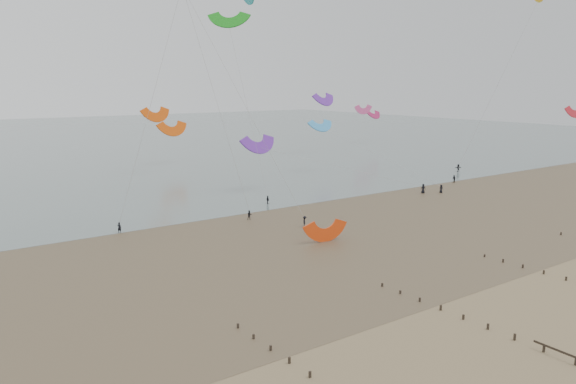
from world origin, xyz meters
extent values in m
plane|color=brown|center=(0.00, 0.00, 0.00)|extent=(500.00, 500.00, 0.00)
plane|color=#475654|center=(0.00, 200.00, 0.03)|extent=(500.00, 500.00, 0.00)
plane|color=#473A28|center=(0.00, 35.00, 0.01)|extent=(500.00, 500.00, 0.00)
ellipsoid|color=slate|center=(-18.00, 22.00, 0.01)|extent=(23.60, 14.36, 0.01)
ellipsoid|color=slate|center=(12.00, 38.00, 0.01)|extent=(33.64, 18.32, 0.01)
ellipsoid|color=slate|center=(45.00, 30.00, 0.01)|extent=(19.65, 13.67, 0.01)
cube|color=black|center=(-14.00, 1.47, 0.23)|extent=(0.16, 0.16, 0.57)
cube|color=black|center=(-14.00, 4.11, 0.22)|extent=(0.16, 0.16, 0.54)
cube|color=black|center=(-14.00, 6.74, 0.20)|extent=(0.16, 0.16, 0.51)
cube|color=black|center=(-14.00, 9.37, 0.19)|extent=(0.16, 0.16, 0.48)
cube|color=black|center=(-14.00, 12.00, 0.17)|extent=(0.16, 0.16, 0.45)
cube|color=black|center=(4.00, -9.05, 0.29)|extent=(0.16, 0.16, 0.68)
cube|color=black|center=(4.00, -6.42, 0.28)|extent=(0.16, 0.16, 0.65)
cube|color=black|center=(4.00, -3.79, 0.26)|extent=(0.16, 0.16, 0.62)
cube|color=black|center=(4.00, -1.16, 0.25)|extent=(0.16, 0.16, 0.59)
cube|color=black|center=(4.00, 1.47, 0.23)|extent=(0.16, 0.16, 0.57)
cube|color=black|center=(4.00, 4.11, 0.22)|extent=(0.16, 0.16, 0.54)
cube|color=black|center=(4.00, 6.74, 0.20)|extent=(0.16, 0.16, 0.51)
cube|color=black|center=(4.00, 9.37, 0.19)|extent=(0.16, 0.16, 0.48)
cube|color=black|center=(4.00, 12.00, 0.17)|extent=(0.16, 0.16, 0.45)
cube|color=black|center=(22.00, 1.47, 0.23)|extent=(0.16, 0.16, 0.57)
cube|color=black|center=(22.00, 4.11, 0.22)|extent=(0.16, 0.16, 0.54)
cube|color=black|center=(22.00, 6.74, 0.20)|extent=(0.16, 0.16, 0.51)
cube|color=black|center=(22.00, 9.37, 0.19)|extent=(0.16, 0.16, 0.48)
cube|color=black|center=(22.00, 12.00, 0.17)|extent=(0.16, 0.16, 0.45)
cube|color=black|center=(40.00, 12.00, 0.17)|extent=(0.16, 0.16, 0.45)
imported|color=black|center=(-11.49, 50.35, 0.80)|extent=(0.68, 0.68, 1.60)
imported|color=black|center=(63.03, 49.13, 0.83)|extent=(0.94, 1.01, 1.66)
imported|color=black|center=(12.70, 37.30, 0.84)|extent=(1.17, 1.24, 1.68)
imported|color=black|center=(76.47, 58.43, 0.95)|extent=(1.85, 1.10, 1.90)
imported|color=black|center=(48.07, 44.83, 0.95)|extent=(1.00, 1.11, 1.90)
imported|color=black|center=(8.30, 46.15, 0.76)|extent=(0.89, 0.80, 1.52)
imported|color=black|center=(17.19, 54.27, 0.77)|extent=(0.48, 0.95, 1.55)
imported|color=black|center=(51.33, 43.03, 0.84)|extent=(0.63, 0.88, 1.68)
camera|label=1|loc=(-37.63, -28.80, 21.55)|focal=35.00mm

